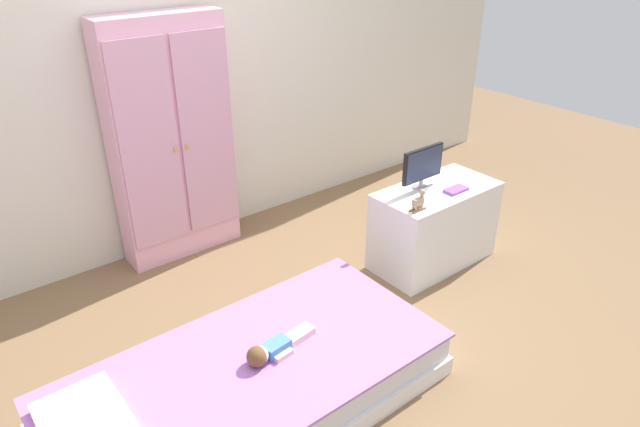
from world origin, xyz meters
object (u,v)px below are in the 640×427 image
Objects in this scene: wardrobe at (172,142)px; rocking_horse_toy at (419,200)px; book_purple at (456,190)px; bed at (252,385)px; doll at (269,350)px; tv_stand at (434,226)px; tv_monitor at (423,165)px.

wardrobe is 1.61m from rocking_horse_toy.
rocking_horse_toy is at bearing -175.27° from book_purple.
wardrobe reaches higher than rocking_horse_toy.
doll is at bearing -8.11° from bed.
tv_stand is (1.23, -1.18, -0.52)m from wardrobe.
wardrobe is 1.93× the size of tv_stand.
doll is (0.10, -0.01, 0.17)m from bed.
tv_stand is at bearing -41.76° from tv_monitor.
bed is 1.71m from wardrobe.
tv_stand is at bearing 12.96° from doll.
tv_stand is (1.54, 0.35, -0.02)m from doll.
book_purple is (0.06, -0.09, 0.28)m from tv_stand.
doll is 1.19× the size of tv_monitor.
rocking_horse_toy reaches higher than doll.
wardrobe is at bearing 124.86° from rocking_horse_toy.
wardrobe reaches higher than doll.
tv_monitor is 2.56× the size of rocking_horse_toy.
wardrobe is 9.99× the size of book_purple.
book_purple reaches higher than doll.
bed is at bearing -165.17° from tv_monitor.
bed is 2.21× the size of tv_stand.
bed is at bearing 171.89° from doll.
tv_monitor is at bearing 14.83° from bed.
bed is at bearing -104.96° from wardrobe.
book_purple is (0.38, 0.03, -0.05)m from rocking_horse_toy.
tv_stand is (1.64, 0.34, 0.14)m from bed.
tv_monitor is (1.46, 0.43, 0.40)m from doll.
tv_monitor reaches higher than bed.
tv_stand reaches higher than doll.
book_purple is (0.14, -0.17, -0.15)m from tv_monitor.
doll is 1.28m from rocking_horse_toy.
book_purple is at bearing -49.58° from tv_monitor.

